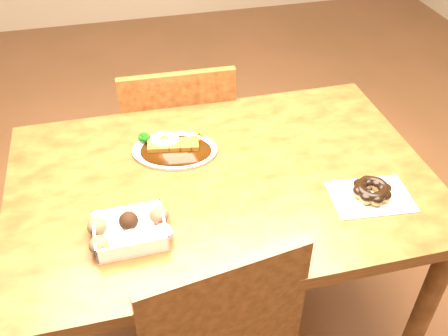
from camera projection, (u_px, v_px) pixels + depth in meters
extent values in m
plane|color=brown|center=(222.00, 326.00, 1.90)|extent=(6.00, 6.00, 0.00)
cube|color=#43200D|center=(222.00, 182.00, 1.44)|extent=(1.20, 0.80, 0.04)
cylinder|color=#43200D|center=(420.00, 318.00, 1.52)|extent=(0.06, 0.06, 0.71)
cylinder|color=#43200D|center=(58.00, 223.00, 1.83)|extent=(0.06, 0.06, 0.71)
cylinder|color=#43200D|center=(331.00, 178.00, 2.03)|extent=(0.06, 0.06, 0.71)
cube|color=#43200D|center=(176.00, 146.00, 2.07)|extent=(0.43, 0.43, 0.04)
cylinder|color=#43200D|center=(210.00, 159.00, 2.37)|extent=(0.04, 0.04, 0.41)
cylinder|color=#43200D|center=(138.00, 168.00, 2.31)|extent=(0.04, 0.04, 0.41)
cylinder|color=#43200D|center=(225.00, 207.00, 2.11)|extent=(0.04, 0.04, 0.41)
cylinder|color=#43200D|center=(145.00, 219.00, 2.05)|extent=(0.04, 0.04, 0.41)
cube|color=#43200D|center=(180.00, 124.00, 1.77)|extent=(0.40, 0.04, 0.40)
cube|color=#43200D|center=(225.00, 322.00, 1.15)|extent=(0.40, 0.09, 0.40)
ellipsoid|color=white|center=(175.00, 150.00, 1.51)|extent=(0.29, 0.23, 0.01)
ellipsoid|color=black|center=(176.00, 151.00, 1.50)|extent=(0.24, 0.20, 0.01)
cube|color=#6B380C|center=(173.00, 145.00, 1.50)|extent=(0.16, 0.08, 0.02)
ellipsoid|color=white|center=(164.00, 139.00, 1.51)|extent=(0.10, 0.09, 0.01)
ellipsoid|color=#FFB214|center=(164.00, 139.00, 1.51)|extent=(0.03, 0.03, 0.02)
cube|color=white|center=(130.00, 231.00, 1.23)|extent=(0.18, 0.14, 0.05)
ellipsoid|color=black|center=(99.00, 245.00, 1.19)|extent=(0.05, 0.05, 0.04)
ellipsoid|color=beige|center=(132.00, 239.00, 1.20)|extent=(0.05, 0.05, 0.04)
ellipsoid|color=pink|center=(163.00, 232.00, 1.22)|extent=(0.05, 0.05, 0.04)
ellipsoid|color=black|center=(97.00, 227.00, 1.23)|extent=(0.05, 0.05, 0.04)
ellipsoid|color=black|center=(129.00, 221.00, 1.25)|extent=(0.05, 0.05, 0.04)
ellipsoid|color=black|center=(159.00, 215.00, 1.27)|extent=(0.05, 0.05, 0.04)
cube|color=silver|center=(370.00, 196.00, 1.36)|extent=(0.23, 0.17, 0.00)
torus|color=olive|center=(372.00, 191.00, 1.35)|extent=(0.11, 0.11, 0.03)
torus|color=black|center=(372.00, 189.00, 1.34)|extent=(0.10, 0.10, 0.02)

